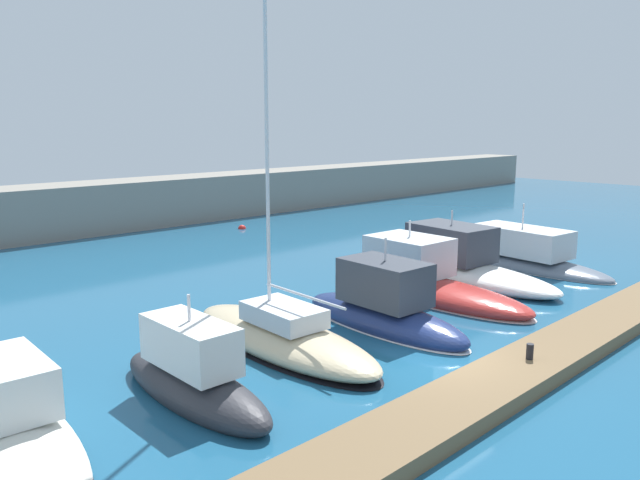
% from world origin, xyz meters
% --- Properties ---
extents(ground_plane, '(120.00, 120.00, 0.00)m').
position_xyz_m(ground_plane, '(0.00, 0.00, 0.00)').
color(ground_plane, '#1E567A').
extents(dock_pier, '(35.65, 1.98, 0.43)m').
position_xyz_m(dock_pier, '(0.00, -1.96, 0.22)').
color(dock_pier, brown).
rests_on(dock_pier, ground_plane).
extents(breakwater_seawall, '(108.00, 3.94, 3.15)m').
position_xyz_m(breakwater_seawall, '(0.00, 28.97, 1.58)').
color(breakwater_seawall, gray).
rests_on(breakwater_seawall, ground_plane).
extents(motorboat_ivory_second, '(3.02, 8.58, 2.62)m').
position_xyz_m(motorboat_ivory_second, '(-10.26, 4.49, 0.43)').
color(motorboat_ivory_second, silver).
rests_on(motorboat_ivory_second, ground_plane).
extents(motorboat_charcoal_third, '(1.83, 6.05, 3.05)m').
position_xyz_m(motorboat_charcoal_third, '(-6.11, 3.21, 0.63)').
color(motorboat_charcoal_third, '#2D2D33').
rests_on(motorboat_charcoal_third, ground_plane).
extents(sailboat_sand_fourth, '(3.19, 8.59, 17.40)m').
position_xyz_m(sailboat_sand_fourth, '(-2.08, 4.44, 0.42)').
color(sailboat_sand_fourth, beige).
rests_on(sailboat_sand_fourth, ground_plane).
extents(motorboat_navy_fifth, '(2.55, 7.25, 3.50)m').
position_xyz_m(motorboat_navy_fifth, '(1.76, 3.57, 0.65)').
color(motorboat_navy_fifth, navy).
rests_on(motorboat_navy_fifth, ground_plane).
extents(motorboat_red_sixth, '(3.28, 9.75, 3.27)m').
position_xyz_m(motorboat_red_sixth, '(6.02, 5.10, 0.60)').
color(motorboat_red_sixth, '#B72D28').
rests_on(motorboat_red_sixth, ground_plane).
extents(motorboat_white_seventh, '(4.27, 10.49, 3.28)m').
position_xyz_m(motorboat_white_seventh, '(9.48, 5.74, 0.70)').
color(motorboat_white_seventh, white).
rests_on(motorboat_white_seventh, ground_plane).
extents(motorboat_slate_eighth, '(3.94, 10.78, 3.50)m').
position_xyz_m(motorboat_slate_eighth, '(13.84, 5.28, 0.43)').
color(motorboat_slate_eighth, slate).
rests_on(motorboat_slate_eighth, ground_plane).
extents(mooring_buoy_red, '(0.52, 0.52, 0.52)m').
position_xyz_m(mooring_buoy_red, '(10.69, 23.16, 0.00)').
color(mooring_buoy_red, red).
rests_on(mooring_buoy_red, ground_plane).
extents(dock_bollard, '(0.20, 0.20, 0.44)m').
position_xyz_m(dock_bollard, '(1.52, -1.96, 0.65)').
color(dock_bollard, black).
rests_on(dock_bollard, dock_pier).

